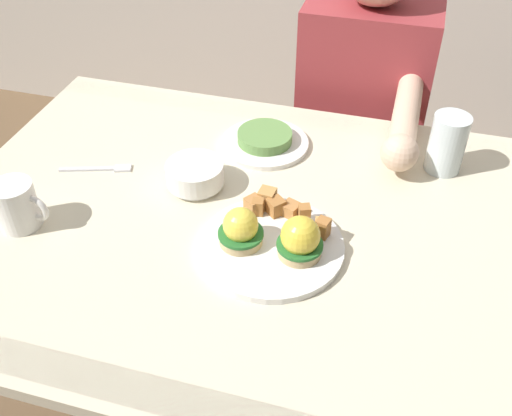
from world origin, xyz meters
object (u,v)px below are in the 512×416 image
at_px(eggs_benedict_plate, 273,238).
at_px(coffee_mug, 17,204).
at_px(fork, 100,169).
at_px(side_plate, 265,141).
at_px(water_glass_near, 446,147).
at_px(diner_person, 361,116).
at_px(dining_table, 242,259).
at_px(fruit_bowl, 195,175).

height_order(eggs_benedict_plate, coffee_mug, coffee_mug).
height_order(fork, side_plate, side_plate).
distance_m(water_glass_near, side_plate, 0.40).
bearing_deg(eggs_benedict_plate, side_plate, 107.57).
relative_size(coffee_mug, diner_person, 0.10).
relative_size(eggs_benedict_plate, side_plate, 1.35).
relative_size(eggs_benedict_plate, fork, 1.76).
height_order(dining_table, water_glass_near, water_glass_near).
bearing_deg(diner_person, water_glass_near, -56.47).
bearing_deg(water_glass_near, dining_table, -142.47).
distance_m(eggs_benedict_plate, coffee_mug, 0.49).
height_order(fruit_bowl, side_plate, fruit_bowl).
bearing_deg(dining_table, eggs_benedict_plate, -36.33).
distance_m(dining_table, fork, 0.37).
bearing_deg(fruit_bowl, side_plate, 61.56).
relative_size(dining_table, water_glass_near, 9.28).
relative_size(coffee_mug, water_glass_near, 0.86).
bearing_deg(coffee_mug, fruit_bowl, 35.95).
xyz_separation_m(fruit_bowl, side_plate, (0.10, 0.18, -0.02)).
xyz_separation_m(fork, water_glass_near, (0.71, 0.21, 0.05)).
relative_size(dining_table, fruit_bowl, 10.00).
relative_size(water_glass_near, side_plate, 0.65).
bearing_deg(coffee_mug, diner_person, 52.09).
bearing_deg(water_glass_near, eggs_benedict_plate, -130.34).
height_order(dining_table, diner_person, diner_person).
bearing_deg(eggs_benedict_plate, fork, 162.02).
height_order(coffee_mug, side_plate, coffee_mug).
distance_m(dining_table, fruit_bowl, 0.20).
bearing_deg(dining_table, fork, 167.07).
relative_size(dining_table, coffee_mug, 10.76).
distance_m(fruit_bowl, diner_person, 0.60).
bearing_deg(eggs_benedict_plate, dining_table, 143.67).
bearing_deg(diner_person, fork, -133.91).
bearing_deg(water_glass_near, fork, -163.91).
xyz_separation_m(dining_table, fork, (-0.34, 0.08, 0.11)).
relative_size(eggs_benedict_plate, diner_person, 0.24).
bearing_deg(coffee_mug, water_glass_near, 27.77).
relative_size(water_glass_near, diner_person, 0.11).
xyz_separation_m(eggs_benedict_plate, coffee_mug, (-0.48, -0.07, 0.02)).
distance_m(side_plate, diner_person, 0.40).
relative_size(eggs_benedict_plate, water_glass_near, 2.09).
distance_m(coffee_mug, diner_person, 0.93).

